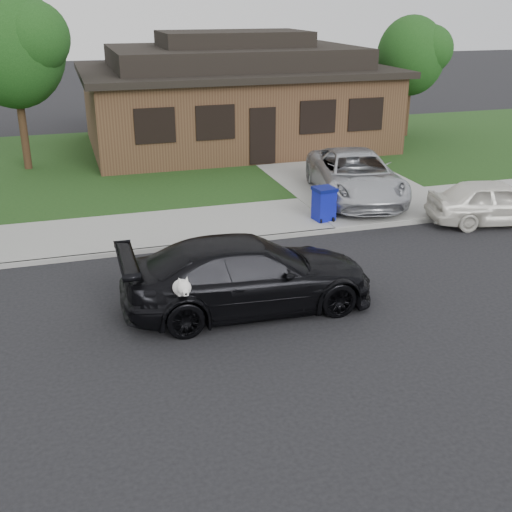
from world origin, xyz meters
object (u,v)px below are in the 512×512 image
object	(u,v)px
sedan	(248,274)
minivan	(356,175)
white_compact	(495,202)
recycling_bin	(324,204)

from	to	relation	value
sedan	minivan	distance (m)	8.21
white_compact	minivan	bearing A→B (deg)	54.92
minivan	white_compact	size ratio (longest dim) A/B	1.38
sedan	white_compact	distance (m)	8.83
sedan	minivan	xyz separation A→B (m)	(5.34, 6.23, 0.11)
sedan	white_compact	size ratio (longest dim) A/B	1.39
minivan	recycling_bin	distance (m)	2.46
minivan	recycling_bin	bearing A→B (deg)	-124.78
recycling_bin	minivan	bearing A→B (deg)	36.98
white_compact	recycling_bin	xyz separation A→B (m)	(-4.67, 1.40, -0.04)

